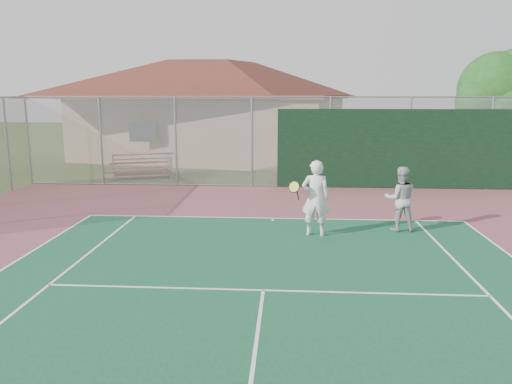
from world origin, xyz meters
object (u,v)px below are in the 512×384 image
bleachers (141,165)px  player_white_front (315,199)px  clubhouse (213,100)px  player_grey_back (400,200)px  tree (498,92)px

bleachers → player_white_front: bearing=-70.9°
clubhouse → player_grey_back: (7.28, -15.47, -2.41)m
bleachers → player_white_front: 11.40m
clubhouse → player_grey_back: 17.27m
clubhouse → player_white_front: 16.99m
bleachers → tree: 16.44m
tree → player_grey_back: size_ratio=3.25×
clubhouse → bleachers: 8.04m
tree → player_grey_back: bearing=-121.5°
player_grey_back → clubhouse: bearing=-65.1°
clubhouse → player_grey_back: size_ratio=9.69×
clubhouse → bleachers: size_ratio=5.35×
player_white_front → clubhouse: bearing=-66.1°
bleachers → clubhouse: bearing=53.2°
player_white_front → player_grey_back: (2.27, 0.60, -0.12)m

